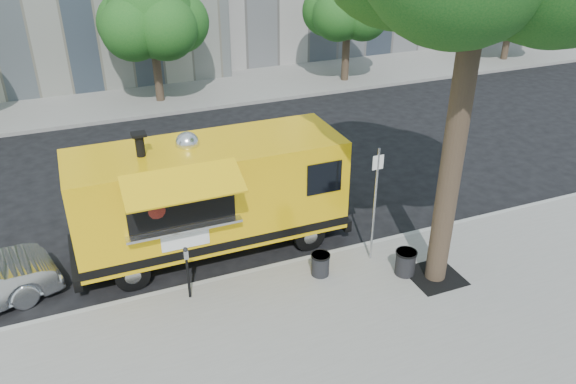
# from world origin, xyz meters

# --- Properties ---
(ground) EXTENTS (120.00, 120.00, 0.00)m
(ground) POSITION_xyz_m (0.00, 0.00, 0.00)
(ground) COLOR black
(ground) RESTS_ON ground
(sidewalk) EXTENTS (60.00, 6.00, 0.15)m
(sidewalk) POSITION_xyz_m (0.00, -4.00, 0.07)
(sidewalk) COLOR gray
(sidewalk) RESTS_ON ground
(curb) EXTENTS (60.00, 0.14, 0.16)m
(curb) POSITION_xyz_m (0.00, -0.93, 0.07)
(curb) COLOR #999993
(curb) RESTS_ON ground
(far_sidewalk) EXTENTS (60.00, 5.00, 0.15)m
(far_sidewalk) POSITION_xyz_m (0.00, 13.50, 0.07)
(far_sidewalk) COLOR gray
(far_sidewalk) RESTS_ON ground
(tree_well) EXTENTS (1.20, 1.20, 0.02)m
(tree_well) POSITION_xyz_m (2.60, -2.80, 0.15)
(tree_well) COLOR black
(tree_well) RESTS_ON sidewalk
(far_tree_b) EXTENTS (3.60, 3.60, 5.50)m
(far_tree_b) POSITION_xyz_m (-1.00, 12.70, 3.83)
(far_tree_b) COLOR #33261C
(far_tree_b) RESTS_ON far_sidewalk
(far_tree_c) EXTENTS (3.24, 3.24, 5.21)m
(far_tree_c) POSITION_xyz_m (8.00, 12.40, 3.72)
(far_tree_c) COLOR #33261C
(far_tree_c) RESTS_ON far_sidewalk
(sign_post) EXTENTS (0.28, 0.06, 3.00)m
(sign_post) POSITION_xyz_m (1.55, -1.55, 1.85)
(sign_post) COLOR silver
(sign_post) RESTS_ON sidewalk
(parking_meter) EXTENTS (0.11, 0.11, 1.33)m
(parking_meter) POSITION_xyz_m (-3.00, -1.35, 0.98)
(parking_meter) COLOR black
(parking_meter) RESTS_ON sidewalk
(food_truck) EXTENTS (6.99, 3.22, 3.45)m
(food_truck) POSITION_xyz_m (-1.95, 0.57, 1.62)
(food_truck) COLOR yellow
(food_truck) RESTS_ON ground
(trash_bin_left) EXTENTS (0.47, 0.47, 0.56)m
(trash_bin_left) POSITION_xyz_m (0.10, -1.68, 0.45)
(trash_bin_left) COLOR black
(trash_bin_left) RESTS_ON sidewalk
(trash_bin_right) EXTENTS (0.52, 0.52, 0.62)m
(trash_bin_right) POSITION_xyz_m (1.99, -2.42, 0.48)
(trash_bin_right) COLOR black
(trash_bin_right) RESTS_ON sidewalk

